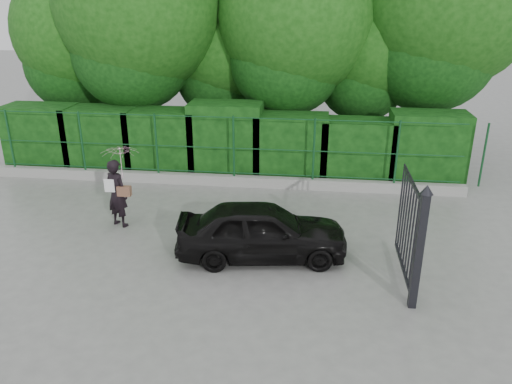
# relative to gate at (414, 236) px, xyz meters

# --- Properties ---
(ground) EXTENTS (80.00, 80.00, 0.00)m
(ground) POSITION_rel_gate_xyz_m (-4.60, 0.72, -1.19)
(ground) COLOR gray
(kerb) EXTENTS (14.00, 0.25, 0.30)m
(kerb) POSITION_rel_gate_xyz_m (-4.60, 5.22, -1.04)
(kerb) COLOR #9E9E99
(kerb) RESTS_ON ground
(fence) EXTENTS (14.13, 0.06, 1.80)m
(fence) POSITION_rel_gate_xyz_m (-4.38, 5.22, 0.01)
(fence) COLOR #11441F
(fence) RESTS_ON kerb
(hedge) EXTENTS (14.20, 1.20, 2.26)m
(hedge) POSITION_rel_gate_xyz_m (-4.61, 6.22, -0.17)
(hedge) COLOR black
(hedge) RESTS_ON ground
(trees) EXTENTS (17.10, 6.15, 8.08)m
(trees) POSITION_rel_gate_xyz_m (-3.46, 8.46, 3.43)
(trees) COLOR black
(trees) RESTS_ON ground
(gate) EXTENTS (0.22, 2.33, 2.36)m
(gate) POSITION_rel_gate_xyz_m (0.00, 0.00, 0.00)
(gate) COLOR black
(gate) RESTS_ON ground
(woman) EXTENTS (0.95, 0.88, 1.99)m
(woman) POSITION_rel_gate_xyz_m (-6.45, 2.22, 0.10)
(woman) COLOR black
(woman) RESTS_ON ground
(car) EXTENTS (3.77, 1.91, 1.23)m
(car) POSITION_rel_gate_xyz_m (-2.91, 1.05, -0.57)
(car) COLOR black
(car) RESTS_ON ground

